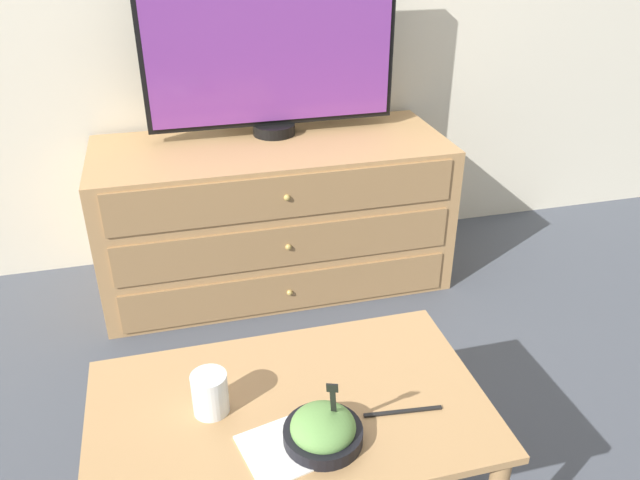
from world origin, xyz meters
TOP-DOWN VIEW (x-y plane):
  - ground_plane at (0.00, 0.00)m, footprint 12.00×12.00m
  - dresser at (-0.05, -0.32)m, footprint 1.43×0.60m
  - tv at (-0.01, -0.20)m, footprint 1.01×0.18m
  - coffee_table at (-0.25, -1.60)m, footprint 0.93×0.56m
  - takeout_bowl at (-0.20, -1.72)m, footprint 0.18×0.18m
  - drink_cup at (-0.43, -1.57)m, footprint 0.08×0.08m
  - napkin at (-0.29, -1.72)m, footprint 0.20×0.20m
  - knife at (0.00, -1.68)m, footprint 0.19×0.03m

SIDE VIEW (x-z plane):
  - ground_plane at x=0.00m, z-range 0.00..0.00m
  - dresser at x=-0.05m, z-range 0.00..0.63m
  - coffee_table at x=-0.25m, z-range 0.16..0.61m
  - napkin at x=-0.29m, z-range 0.45..0.45m
  - knife at x=0.00m, z-range 0.45..0.45m
  - takeout_bowl at x=-0.20m, z-range 0.38..0.58m
  - drink_cup at x=-0.43m, z-range 0.44..0.54m
  - tv at x=-0.01m, z-range 0.64..1.33m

